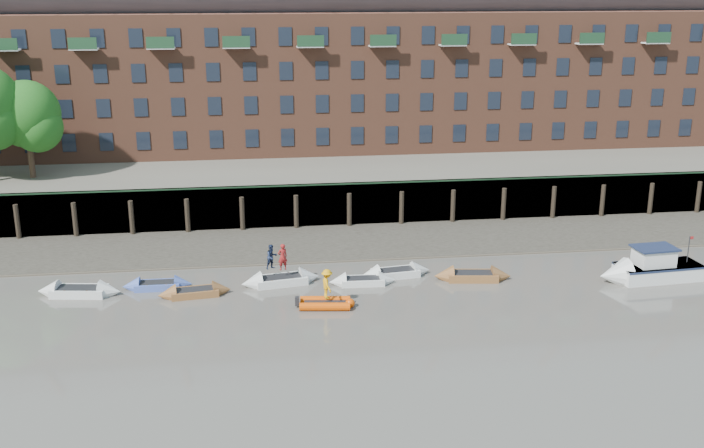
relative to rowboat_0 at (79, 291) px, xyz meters
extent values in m
plane|color=#5C5750|center=(15.71, -10.08, -0.25)|extent=(220.00, 220.00, 0.00)
cube|color=#3D382F|center=(15.71, 7.92, -0.25)|extent=(110.00, 8.00, 0.50)
cube|color=#4C4336|center=(15.71, 4.52, -0.25)|extent=(110.00, 1.60, 0.10)
cube|color=#2D2A26|center=(15.71, 12.32, 1.35)|extent=(110.00, 0.80, 3.20)
cylinder|color=black|center=(-6.29, 11.67, 1.05)|extent=(0.36, 0.36, 2.60)
cylinder|color=black|center=(-2.29, 11.67, 1.05)|extent=(0.36, 0.36, 2.60)
cylinder|color=black|center=(1.71, 11.67, 1.05)|extent=(0.36, 0.36, 2.60)
cylinder|color=black|center=(5.71, 11.67, 1.05)|extent=(0.36, 0.36, 2.60)
cylinder|color=black|center=(9.71, 11.67, 1.05)|extent=(0.36, 0.36, 2.60)
cylinder|color=black|center=(13.71, 11.67, 1.05)|extent=(0.36, 0.36, 2.60)
cylinder|color=black|center=(17.71, 11.67, 1.05)|extent=(0.36, 0.36, 2.60)
cylinder|color=black|center=(21.71, 11.67, 1.05)|extent=(0.36, 0.36, 2.60)
cylinder|color=black|center=(25.71, 11.67, 1.05)|extent=(0.36, 0.36, 2.60)
cylinder|color=black|center=(29.71, 11.67, 1.05)|extent=(0.36, 0.36, 2.60)
cylinder|color=black|center=(33.71, 11.67, 1.05)|extent=(0.36, 0.36, 2.60)
cylinder|color=black|center=(37.71, 11.67, 1.05)|extent=(0.36, 0.36, 2.60)
cylinder|color=black|center=(41.71, 11.67, 1.05)|extent=(0.36, 0.36, 2.60)
cylinder|color=black|center=(45.71, 11.67, 1.05)|extent=(0.36, 0.36, 2.60)
cube|color=#264C2D|center=(15.71, 12.02, 3.00)|extent=(110.00, 0.06, 0.10)
cube|color=#5E594D|center=(15.71, 25.92, 1.35)|extent=(110.00, 28.00, 3.20)
cube|color=brown|center=(15.71, 26.92, 8.95)|extent=(80.00, 10.00, 12.00)
cube|color=black|center=(-7.29, 21.90, 4.75)|extent=(1.10, 0.12, 1.50)
cube|color=black|center=(-4.29, 21.90, 4.75)|extent=(1.10, 0.12, 1.50)
cube|color=black|center=(-1.29, 21.90, 4.75)|extent=(1.10, 0.12, 1.50)
cube|color=black|center=(1.71, 21.90, 4.75)|extent=(1.10, 0.12, 1.50)
cube|color=black|center=(4.71, 21.90, 4.75)|extent=(1.10, 0.12, 1.50)
cube|color=black|center=(7.71, 21.90, 4.75)|extent=(1.10, 0.12, 1.50)
cube|color=black|center=(10.71, 21.90, 4.75)|extent=(1.10, 0.12, 1.50)
cube|color=black|center=(13.71, 21.90, 4.75)|extent=(1.10, 0.12, 1.50)
cube|color=black|center=(16.71, 21.90, 4.75)|extent=(1.10, 0.12, 1.50)
cube|color=black|center=(19.71, 21.90, 4.75)|extent=(1.10, 0.12, 1.50)
cube|color=black|center=(22.71, 21.90, 4.75)|extent=(1.10, 0.12, 1.50)
cube|color=black|center=(25.71, 21.90, 4.75)|extent=(1.10, 0.12, 1.50)
cube|color=black|center=(28.71, 21.90, 4.75)|extent=(1.10, 0.12, 1.50)
cube|color=black|center=(31.71, 21.90, 4.75)|extent=(1.10, 0.12, 1.50)
cube|color=black|center=(34.71, 21.90, 4.75)|extent=(1.10, 0.12, 1.50)
cube|color=black|center=(37.71, 21.90, 4.75)|extent=(1.10, 0.12, 1.50)
cube|color=black|center=(40.71, 21.90, 4.75)|extent=(1.10, 0.12, 1.50)
cube|color=black|center=(43.71, 21.90, 4.75)|extent=(1.10, 0.12, 1.50)
cube|color=black|center=(46.71, 21.90, 4.75)|extent=(1.10, 0.12, 1.50)
cube|color=black|center=(49.71, 21.90, 4.75)|extent=(1.10, 0.12, 1.50)
cube|color=black|center=(-7.29, 21.90, 7.55)|extent=(1.10, 0.12, 1.50)
cube|color=black|center=(-4.29, 21.90, 7.55)|extent=(1.10, 0.12, 1.50)
cube|color=black|center=(-1.29, 21.90, 7.55)|extent=(1.10, 0.12, 1.50)
cube|color=black|center=(1.71, 21.90, 7.55)|extent=(1.10, 0.12, 1.50)
cube|color=black|center=(4.71, 21.90, 7.55)|extent=(1.10, 0.12, 1.50)
cube|color=black|center=(7.71, 21.90, 7.55)|extent=(1.10, 0.12, 1.50)
cube|color=black|center=(10.71, 21.90, 7.55)|extent=(1.10, 0.12, 1.50)
cube|color=black|center=(13.71, 21.90, 7.55)|extent=(1.10, 0.12, 1.50)
cube|color=black|center=(16.71, 21.90, 7.55)|extent=(1.10, 0.12, 1.50)
cube|color=black|center=(19.71, 21.90, 7.55)|extent=(1.10, 0.12, 1.50)
cube|color=black|center=(22.71, 21.90, 7.55)|extent=(1.10, 0.12, 1.50)
cube|color=black|center=(25.71, 21.90, 7.55)|extent=(1.10, 0.12, 1.50)
cube|color=black|center=(28.71, 21.90, 7.55)|extent=(1.10, 0.12, 1.50)
cube|color=black|center=(31.71, 21.90, 7.55)|extent=(1.10, 0.12, 1.50)
cube|color=black|center=(34.71, 21.90, 7.55)|extent=(1.10, 0.12, 1.50)
cube|color=black|center=(37.71, 21.90, 7.55)|extent=(1.10, 0.12, 1.50)
cube|color=black|center=(40.71, 21.90, 7.55)|extent=(1.10, 0.12, 1.50)
cube|color=black|center=(43.71, 21.90, 7.55)|extent=(1.10, 0.12, 1.50)
cube|color=black|center=(46.71, 21.90, 7.55)|extent=(1.10, 0.12, 1.50)
cube|color=black|center=(49.71, 21.90, 7.55)|extent=(1.10, 0.12, 1.50)
cube|color=black|center=(-7.29, 21.90, 10.35)|extent=(1.10, 0.12, 1.50)
cube|color=black|center=(-4.29, 21.90, 10.35)|extent=(1.10, 0.12, 1.50)
cube|color=black|center=(-1.29, 21.90, 10.35)|extent=(1.10, 0.12, 1.50)
cube|color=black|center=(1.71, 21.90, 10.35)|extent=(1.10, 0.12, 1.50)
cube|color=black|center=(4.71, 21.90, 10.35)|extent=(1.10, 0.12, 1.50)
cube|color=black|center=(7.71, 21.90, 10.35)|extent=(1.10, 0.12, 1.50)
cube|color=black|center=(10.71, 21.90, 10.35)|extent=(1.10, 0.12, 1.50)
cube|color=black|center=(13.71, 21.90, 10.35)|extent=(1.10, 0.12, 1.50)
cube|color=black|center=(16.71, 21.90, 10.35)|extent=(1.10, 0.12, 1.50)
cube|color=black|center=(19.71, 21.90, 10.35)|extent=(1.10, 0.12, 1.50)
cube|color=black|center=(22.71, 21.90, 10.35)|extent=(1.10, 0.12, 1.50)
cube|color=black|center=(25.71, 21.90, 10.35)|extent=(1.10, 0.12, 1.50)
cube|color=black|center=(28.71, 21.90, 10.35)|extent=(1.10, 0.12, 1.50)
cube|color=black|center=(31.71, 21.90, 10.35)|extent=(1.10, 0.12, 1.50)
cube|color=black|center=(34.71, 21.90, 10.35)|extent=(1.10, 0.12, 1.50)
cube|color=black|center=(37.71, 21.90, 10.35)|extent=(1.10, 0.12, 1.50)
cube|color=black|center=(40.71, 21.90, 10.35)|extent=(1.10, 0.12, 1.50)
cube|color=black|center=(43.71, 21.90, 10.35)|extent=(1.10, 0.12, 1.50)
cube|color=black|center=(46.71, 21.90, 10.35)|extent=(1.10, 0.12, 1.50)
cube|color=black|center=(49.71, 21.90, 10.35)|extent=(1.10, 0.12, 1.50)
cube|color=black|center=(-7.29, 21.90, 13.15)|extent=(1.10, 0.12, 1.50)
cube|color=black|center=(-4.29, 21.90, 13.15)|extent=(1.10, 0.12, 1.50)
cube|color=black|center=(-1.29, 21.90, 13.15)|extent=(1.10, 0.12, 1.50)
cube|color=black|center=(1.71, 21.90, 13.15)|extent=(1.10, 0.12, 1.50)
cube|color=black|center=(4.71, 21.90, 13.15)|extent=(1.10, 0.12, 1.50)
cube|color=black|center=(7.71, 21.90, 13.15)|extent=(1.10, 0.12, 1.50)
cube|color=black|center=(10.71, 21.90, 13.15)|extent=(1.10, 0.12, 1.50)
cube|color=black|center=(13.71, 21.90, 13.15)|extent=(1.10, 0.12, 1.50)
cube|color=black|center=(16.71, 21.90, 13.15)|extent=(1.10, 0.12, 1.50)
cube|color=black|center=(19.71, 21.90, 13.15)|extent=(1.10, 0.12, 1.50)
cube|color=black|center=(22.71, 21.90, 13.15)|extent=(1.10, 0.12, 1.50)
cube|color=black|center=(25.71, 21.90, 13.15)|extent=(1.10, 0.12, 1.50)
cube|color=black|center=(28.71, 21.90, 13.15)|extent=(1.10, 0.12, 1.50)
cube|color=black|center=(31.71, 21.90, 13.15)|extent=(1.10, 0.12, 1.50)
cube|color=black|center=(34.71, 21.90, 13.15)|extent=(1.10, 0.12, 1.50)
cube|color=black|center=(37.71, 21.90, 13.15)|extent=(1.10, 0.12, 1.50)
cube|color=black|center=(40.71, 21.90, 13.15)|extent=(1.10, 0.12, 1.50)
cube|color=black|center=(43.71, 21.90, 13.15)|extent=(1.10, 0.12, 1.50)
cube|color=black|center=(46.71, 21.90, 13.15)|extent=(1.10, 0.12, 1.50)
cube|color=black|center=(49.71, 21.90, 13.15)|extent=(1.10, 0.12, 1.50)
cylinder|color=#3A281C|center=(-6.29, 17.42, 4.95)|extent=(0.44, 0.44, 4.00)
sphere|color=#21611A|center=(-6.29, 17.42, 7.91)|extent=(5.12, 5.12, 5.12)
cube|color=silver|center=(0.00, 0.00, -0.01)|extent=(3.36, 1.88, 0.50)
cone|color=silver|center=(1.84, -0.27, -0.01)|extent=(1.43, 1.60, 1.44)
cone|color=silver|center=(-1.84, 0.27, -0.01)|extent=(1.43, 1.60, 1.44)
cube|color=black|center=(0.00, 0.00, 0.22)|extent=(2.78, 1.45, 0.06)
cube|color=#465EB1|center=(4.52, 0.51, -0.04)|extent=(2.68, 1.22, 0.42)
cone|color=#465EB1|center=(6.08, 0.50, -0.04)|extent=(1.04, 1.21, 1.21)
cone|color=#465EB1|center=(2.96, 0.51, -0.04)|extent=(1.04, 1.21, 1.21)
cube|color=black|center=(4.52, 0.51, 0.14)|extent=(2.23, 0.91, 0.06)
cube|color=brown|center=(6.82, -1.00, -0.04)|extent=(2.91, 1.60, 0.43)
cone|color=brown|center=(8.42, -0.78, -0.04)|extent=(1.23, 1.38, 1.25)
cone|color=brown|center=(5.22, -1.21, -0.04)|extent=(1.23, 1.38, 1.25)
cube|color=black|center=(6.82, -1.00, 0.16)|extent=(2.41, 1.23, 0.06)
cube|color=silver|center=(12.00, 0.30, -0.01)|extent=(3.34, 1.94, 0.49)
cone|color=silver|center=(13.80, 0.62, -0.01)|extent=(1.45, 1.61, 1.42)
cone|color=silver|center=(10.19, -0.02, -0.01)|extent=(1.45, 1.61, 1.42)
cube|color=black|center=(12.00, 0.30, 0.22)|extent=(2.77, 1.50, 0.06)
cube|color=silver|center=(16.99, -0.39, -0.05)|extent=(2.68, 1.28, 0.41)
cone|color=silver|center=(18.53, -0.45, -0.05)|extent=(1.07, 1.23, 1.19)
cone|color=silver|center=(15.44, -0.34, -0.05)|extent=(1.07, 1.23, 1.19)
cube|color=black|center=(16.99, -0.39, 0.14)|extent=(2.23, 0.97, 0.06)
cube|color=silver|center=(19.25, 0.70, -0.03)|extent=(3.08, 1.71, 0.46)
cone|color=silver|center=(20.94, 0.94, -0.03)|extent=(1.31, 1.46, 1.32)
cone|color=silver|center=(17.56, 0.47, -0.03)|extent=(1.31, 1.46, 1.32)
cube|color=black|center=(19.25, 0.70, 0.18)|extent=(2.55, 1.31, 0.06)
cube|color=brown|center=(23.92, -0.52, -0.01)|extent=(3.24, 1.78, 0.48)
cone|color=brown|center=(25.71, -0.75, -0.01)|extent=(1.37, 1.54, 1.39)
cone|color=brown|center=(22.13, -0.28, -0.01)|extent=(1.37, 1.54, 1.39)
cube|color=black|center=(23.92, -0.52, 0.21)|extent=(2.69, 1.37, 0.06)
cylinder|color=#DF4A05|center=(14.40, -3.22, -0.02)|extent=(2.92, 0.83, 0.48)
cylinder|color=#DF4A05|center=(14.27, -4.21, -0.02)|extent=(2.92, 0.83, 0.48)
sphere|color=#DF4A05|center=(15.76, -3.89, -0.02)|extent=(0.55, 0.55, 0.55)
cube|color=black|center=(14.34, -3.72, -0.02)|extent=(2.48, 1.11, 0.16)
cube|color=silver|center=(35.50, -1.88, 0.23)|extent=(5.42, 2.56, 0.96)
cone|color=silver|center=(32.43, -2.13, 0.23)|extent=(1.97, 2.28, 2.14)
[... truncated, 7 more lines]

